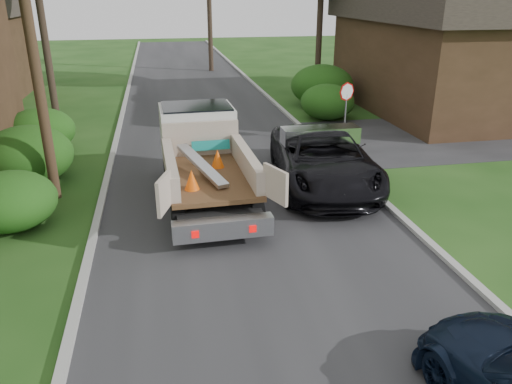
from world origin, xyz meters
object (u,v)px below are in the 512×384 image
Objects in this scene: utility_pole at (28,18)px; black_pickup at (323,159)px; stop_sign at (346,100)px; house_right at (458,47)px; flatbed_truck at (202,149)px.

black_pickup is at bearing -3.33° from utility_pole.
black_pickup is (8.28, -0.48, -4.29)m from utility_pole.
stop_sign is at bearing 69.37° from black_pickup.
black_pickup is at bearing -118.04° from stop_sign.
utility_pole is at bearing -153.99° from house_right.
stop_sign is 0.25× the size of utility_pole.
stop_sign reaches higher than flatbed_truck.
utility_pole reaches higher than house_right.
house_right is 14.12m from black_pickup.
utility_pole is 5.88m from flatbed_truck.
stop_sign reaches higher than black_pickup.
stop_sign is 5.18m from black_pickup.
flatbed_truck is at bearing -146.59° from house_right.
stop_sign is 0.38× the size of flatbed_truck.
utility_pole reaches higher than flatbed_truck.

